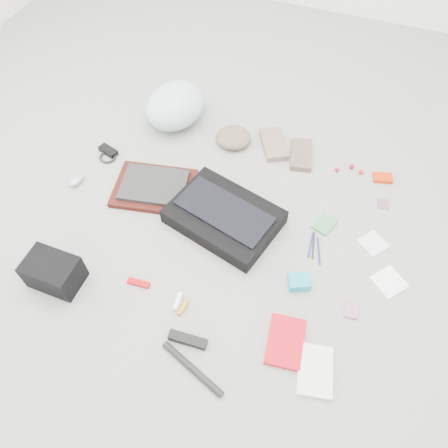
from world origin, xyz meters
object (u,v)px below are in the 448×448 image
(messenger_bag, at_px, (224,217))
(laptop, at_px, (154,185))
(book_red, at_px, (285,342))
(camera_bag, at_px, (54,272))
(bike_helmet, at_px, (175,105))
(accordion_wallet, at_px, (299,282))

(messenger_bag, height_order, laptop, messenger_bag)
(book_red, bearing_deg, camera_bag, 177.01)
(laptop, bearing_deg, messenger_bag, -20.17)
(bike_helmet, distance_m, accordion_wallet, 1.15)
(messenger_bag, relative_size, camera_bag, 2.24)
(messenger_bag, xyz_separation_m, accordion_wallet, (0.40, -0.19, -0.02))
(bike_helmet, bearing_deg, laptop, -63.89)
(messenger_bag, bearing_deg, camera_bag, -121.09)
(bike_helmet, relative_size, accordion_wallet, 4.12)
(laptop, height_order, camera_bag, camera_bag)
(bike_helmet, xyz_separation_m, camera_bag, (-0.06, -1.07, -0.04))
(laptop, height_order, bike_helmet, bike_helmet)
(messenger_bag, relative_size, accordion_wallet, 5.48)
(laptop, height_order, accordion_wallet, laptop)
(bike_helmet, height_order, book_red, bike_helmet)
(laptop, bearing_deg, book_red, -43.75)
(laptop, bearing_deg, bike_helmet, 90.48)
(camera_bag, bearing_deg, accordion_wallet, 20.03)
(accordion_wallet, bearing_deg, messenger_bag, 129.93)
(bike_helmet, xyz_separation_m, book_red, (0.90, -1.00, -0.10))
(accordion_wallet, bearing_deg, camera_bag, 174.91)
(book_red, relative_size, accordion_wallet, 2.36)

